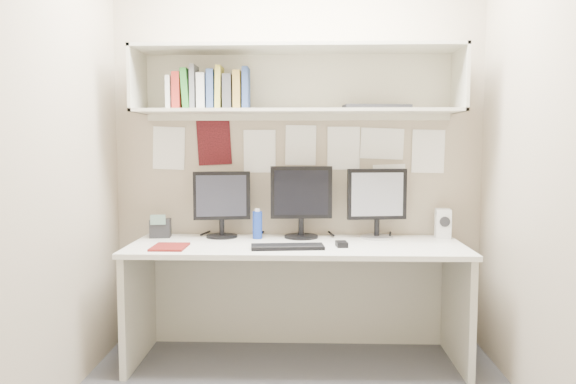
{
  "coord_description": "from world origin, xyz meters",
  "views": [
    {
      "loc": [
        0.05,
        -2.69,
        1.33
      ],
      "look_at": [
        -0.04,
        0.35,
        1.07
      ],
      "focal_mm": 35.0,
      "sensor_mm": 36.0,
      "label": 1
    }
  ],
  "objects_px": {
    "desk": "(297,303)",
    "monitor_center": "(301,199)",
    "monitor_left": "(222,201)",
    "maroon_notebook": "(170,247)",
    "speaker": "(443,224)",
    "desk_phone": "(160,228)",
    "monitor_right": "(377,200)",
    "keyboard": "(287,247)"
  },
  "relations": [
    {
      "from": "desk",
      "to": "monitor_center",
      "type": "relative_size",
      "value": 4.38
    },
    {
      "from": "monitor_left",
      "to": "maroon_notebook",
      "type": "distance_m",
      "value": 0.51
    },
    {
      "from": "desk",
      "to": "speaker",
      "type": "height_order",
      "value": "speaker"
    },
    {
      "from": "desk_phone",
      "to": "desk",
      "type": "bearing_deg",
      "value": -19.32
    },
    {
      "from": "desk",
      "to": "speaker",
      "type": "bearing_deg",
      "value": 13.92
    },
    {
      "from": "desk_phone",
      "to": "maroon_notebook",
      "type": "bearing_deg",
      "value": -74.47
    },
    {
      "from": "monitor_center",
      "to": "speaker",
      "type": "relative_size",
      "value": 2.46
    },
    {
      "from": "monitor_center",
      "to": "monitor_right",
      "type": "bearing_deg",
      "value": -4.37
    },
    {
      "from": "monitor_left",
      "to": "monitor_right",
      "type": "bearing_deg",
      "value": -9.52
    },
    {
      "from": "monitor_center",
      "to": "speaker",
      "type": "xyz_separation_m",
      "value": [
        0.9,
        0.01,
        -0.16
      ]
    },
    {
      "from": "monitor_left",
      "to": "keyboard",
      "type": "distance_m",
      "value": 0.62
    },
    {
      "from": "keyboard",
      "to": "maroon_notebook",
      "type": "relative_size",
      "value": 1.77
    },
    {
      "from": "monitor_right",
      "to": "speaker",
      "type": "bearing_deg",
      "value": -6.21
    },
    {
      "from": "monitor_right",
      "to": "speaker",
      "type": "relative_size",
      "value": 2.38
    },
    {
      "from": "keyboard",
      "to": "speaker",
      "type": "height_order",
      "value": "speaker"
    },
    {
      "from": "monitor_left",
      "to": "monitor_center",
      "type": "height_order",
      "value": "monitor_center"
    },
    {
      "from": "monitor_left",
      "to": "monitor_center",
      "type": "relative_size",
      "value": 0.92
    },
    {
      "from": "keyboard",
      "to": "desk_phone",
      "type": "distance_m",
      "value": 0.91
    },
    {
      "from": "desk",
      "to": "monitor_right",
      "type": "distance_m",
      "value": 0.82
    },
    {
      "from": "desk",
      "to": "monitor_center",
      "type": "height_order",
      "value": "monitor_center"
    },
    {
      "from": "speaker",
      "to": "monitor_left",
      "type": "bearing_deg",
      "value": -175.07
    },
    {
      "from": "desk",
      "to": "monitor_left",
      "type": "xyz_separation_m",
      "value": [
        -0.48,
        0.22,
        0.6
      ]
    },
    {
      "from": "desk",
      "to": "monitor_right",
      "type": "bearing_deg",
      "value": 23.42
    },
    {
      "from": "desk",
      "to": "monitor_center",
      "type": "xyz_separation_m",
      "value": [
        0.03,
        0.22,
        0.61
      ]
    },
    {
      "from": "monitor_left",
      "to": "keyboard",
      "type": "bearing_deg",
      "value": -50.72
    },
    {
      "from": "desk",
      "to": "monitor_center",
      "type": "distance_m",
      "value": 0.65
    },
    {
      "from": "desk",
      "to": "maroon_notebook",
      "type": "height_order",
      "value": "maroon_notebook"
    },
    {
      "from": "monitor_left",
      "to": "monitor_center",
      "type": "distance_m",
      "value": 0.51
    },
    {
      "from": "monitor_left",
      "to": "speaker",
      "type": "distance_m",
      "value": 1.42
    },
    {
      "from": "monitor_right",
      "to": "keyboard",
      "type": "distance_m",
      "value": 0.71
    },
    {
      "from": "desk_phone",
      "to": "monitor_left",
      "type": "bearing_deg",
      "value": -3.92
    },
    {
      "from": "desk",
      "to": "keyboard",
      "type": "relative_size",
      "value": 4.81
    },
    {
      "from": "monitor_left",
      "to": "maroon_notebook",
      "type": "bearing_deg",
      "value": -132.18
    },
    {
      "from": "monitor_center",
      "to": "monitor_right",
      "type": "relative_size",
      "value": 1.03
    },
    {
      "from": "monitor_right",
      "to": "maroon_notebook",
      "type": "xyz_separation_m",
      "value": [
        -1.24,
        -0.39,
        -0.24
      ]
    },
    {
      "from": "desk",
      "to": "keyboard",
      "type": "xyz_separation_m",
      "value": [
        -0.05,
        -0.16,
        0.37
      ]
    },
    {
      "from": "monitor_right",
      "to": "monitor_center",
      "type": "bearing_deg",
      "value": 172.35
    },
    {
      "from": "monitor_center",
      "to": "desk_phone",
      "type": "relative_size",
      "value": 2.99
    },
    {
      "from": "maroon_notebook",
      "to": "keyboard",
      "type": "bearing_deg",
      "value": 0.66
    },
    {
      "from": "keyboard",
      "to": "desk_phone",
      "type": "height_order",
      "value": "desk_phone"
    },
    {
      "from": "desk",
      "to": "monitor_left",
      "type": "height_order",
      "value": "monitor_left"
    },
    {
      "from": "monitor_left",
      "to": "desk_phone",
      "type": "bearing_deg",
      "value": 172.9
    }
  ]
}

